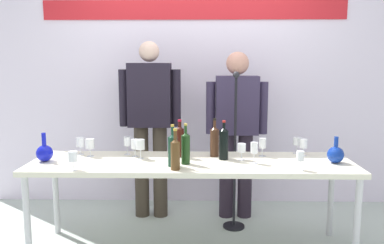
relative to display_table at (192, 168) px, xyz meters
name	(u,v)px	position (x,y,z in m)	size (l,w,h in m)	color
back_wall	(194,65)	(0.00, 1.22, 0.81)	(4.51, 0.11, 3.00)	white
display_table	(192,168)	(0.00, 0.00, 0.00)	(2.57, 0.70, 0.75)	beige
decanter_blue_left	(45,153)	(-1.17, -0.03, 0.13)	(0.13, 0.13, 0.23)	#1118BB
decanter_blue_right	(336,154)	(1.13, -0.03, 0.12)	(0.13, 0.13, 0.21)	navy
presenter_left	(150,118)	(-0.42, 0.73, 0.30)	(0.60, 0.22, 1.73)	#3C3228
presenter_right	(237,124)	(0.42, 0.73, 0.24)	(0.60, 0.22, 1.63)	#281E2B
wine_bottle_0	(175,153)	(-0.11, -0.26, 0.18)	(0.07, 0.07, 0.31)	#4E3316
wine_bottle_1	(215,140)	(0.19, 0.17, 0.19)	(0.07, 0.07, 0.32)	#472A1A
wine_bottle_2	(173,149)	(-0.14, -0.16, 0.19)	(0.07, 0.07, 0.32)	#123525
wine_bottle_3	(224,143)	(0.26, 0.07, 0.19)	(0.07, 0.07, 0.32)	black
wine_bottle_4	(186,147)	(-0.04, -0.09, 0.19)	(0.07, 0.07, 0.32)	#193B15
wine_bottle_5	(180,140)	(-0.10, 0.15, 0.19)	(0.07, 0.07, 0.31)	#37100A
wine_glass_left_0	(127,142)	(-0.56, 0.22, 0.16)	(0.06, 0.06, 0.15)	white
wine_glass_left_1	(90,144)	(-0.85, 0.14, 0.16)	(0.07, 0.07, 0.15)	white
wine_glass_left_2	(135,144)	(-0.48, 0.15, 0.16)	(0.07, 0.07, 0.15)	white
wine_glass_left_3	(140,145)	(-0.42, 0.07, 0.17)	(0.07, 0.07, 0.16)	white
wine_glass_left_4	(73,157)	(-0.86, -0.28, 0.15)	(0.07, 0.07, 0.14)	white
wine_glass_left_5	(80,142)	(-0.96, 0.21, 0.16)	(0.07, 0.07, 0.15)	white
wine_glass_right_0	(242,148)	(0.40, 0.05, 0.15)	(0.07, 0.07, 0.14)	white
wine_glass_right_1	(254,148)	(0.49, -0.06, 0.17)	(0.06, 0.06, 0.17)	white
wine_glass_right_2	(300,157)	(0.80, -0.25, 0.15)	(0.06, 0.06, 0.14)	white
wine_glass_right_3	(262,144)	(0.59, 0.18, 0.16)	(0.06, 0.06, 0.16)	white
wine_glass_right_4	(303,144)	(0.94, 0.21, 0.16)	(0.06, 0.06, 0.15)	white
wine_glass_right_5	(297,142)	(0.91, 0.29, 0.16)	(0.07, 0.07, 0.14)	white
microphone_stand	(235,178)	(0.39, 0.45, -0.21)	(0.20, 0.20, 1.45)	black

